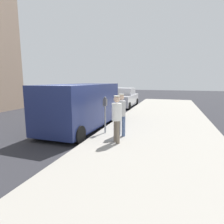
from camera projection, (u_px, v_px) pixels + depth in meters
ground_plane at (70, 137)px, 7.89m from camera, size 80.00×80.00×0.00m
sidewalk_slab at (156, 144)px, 6.83m from camera, size 5.00×32.00×0.15m
parking_meter_near at (105, 109)px, 7.85m from camera, size 0.14×0.18×1.52m
pedestrian_in_gray at (121, 112)px, 7.44m from camera, size 0.35×0.34×1.67m
pedestrian_in_white at (117, 116)px, 6.61m from camera, size 0.34×0.34×1.67m
parked_van at (82, 105)px, 9.12m from camera, size 2.24×5.25×2.15m
parked_sedan_ahead at (124, 98)px, 17.00m from camera, size 1.97×4.41×1.65m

